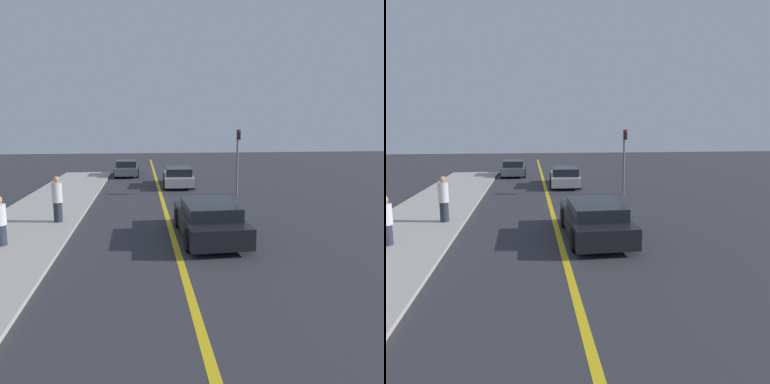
% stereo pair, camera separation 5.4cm
% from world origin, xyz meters
% --- Properties ---
extents(road_center_line, '(0.20, 60.00, 0.01)m').
position_xyz_m(road_center_line, '(0.00, 18.00, 0.00)').
color(road_center_line, gold).
rests_on(road_center_line, ground_plane).
extents(sidewalk_left, '(3.69, 34.30, 0.11)m').
position_xyz_m(sidewalk_left, '(-5.40, 17.15, 0.06)').
color(sidewalk_left, '#ADA89E').
rests_on(sidewalk_left, ground_plane).
extents(car_near_right_lane, '(2.09, 4.73, 1.26)m').
position_xyz_m(car_near_right_lane, '(1.22, 14.71, 0.63)').
color(car_near_right_lane, black).
rests_on(car_near_right_lane, ground_plane).
extents(car_ahead_center, '(2.11, 4.77, 1.23)m').
position_xyz_m(car_ahead_center, '(1.31, 26.53, 0.61)').
color(car_ahead_center, '#9E9EA3').
rests_on(car_ahead_center, ground_plane).
extents(car_far_distant, '(1.89, 4.04, 1.25)m').
position_xyz_m(car_far_distant, '(-2.22, 32.21, 0.61)').
color(car_far_distant, '#4C5156').
rests_on(car_far_distant, ground_plane).
extents(pedestrian_far_standing, '(0.39, 0.39, 1.80)m').
position_xyz_m(pedestrian_far_standing, '(-4.31, 17.18, 1.01)').
color(pedestrian_far_standing, '#282D3D').
rests_on(pedestrian_far_standing, sidewalk_left).
extents(traffic_light, '(0.18, 0.40, 3.65)m').
position_xyz_m(traffic_light, '(4.30, 22.80, 2.27)').
color(traffic_light, slate).
rests_on(traffic_light, ground_plane).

